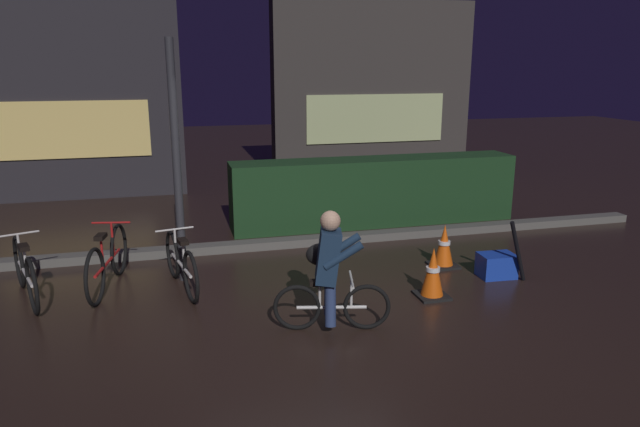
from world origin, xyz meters
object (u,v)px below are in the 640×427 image
Objects in this scene: parked_bike_center_left at (181,264)px; parked_bike_left_mid at (108,261)px; blue_crate at (497,265)px; traffic_cone_near at (433,273)px; parked_bike_leftmost at (25,272)px; street_post at (177,164)px; traffic_cone_far at (444,246)px; closed_umbrella at (518,252)px; cyclist at (329,270)px.

parked_bike_left_mid is at bearing 62.28° from parked_bike_center_left.
traffic_cone_near is at bearing -159.58° from blue_crate.
parked_bike_center_left is at bearing 171.41° from blue_crate.
parked_bike_leftmost is 1.72m from parked_bike_center_left.
parked_bike_center_left is 2.96m from traffic_cone_near.
street_post reaches higher than traffic_cone_far.
parked_bike_left_mid is 1.91× the size of closed_umbrella.
street_post is 1.80× the size of parked_bike_left_mid.
parked_bike_left_mid is 4.79m from blue_crate.
blue_crate is at bearing 20.42° from traffic_cone_near.
traffic_cone_far is at bearing 49.07° from cyclist.
traffic_cone_far is at bearing -103.03° from parked_bike_center_left.
traffic_cone_near is 1.21m from closed_umbrella.
parked_bike_left_mid is at bearing 170.11° from blue_crate.
parked_bike_center_left is 1.19× the size of cyclist.
cyclist is 1.47× the size of closed_umbrella.
parked_bike_center_left reaches higher than blue_crate.
parked_bike_leftmost is 5.78m from closed_umbrella.
parked_bike_leftmost is 0.93× the size of parked_bike_left_mid.
parked_bike_left_mid is 1.30× the size of cyclist.
parked_bike_leftmost is at bearing 178.14° from traffic_cone_far.
traffic_cone_far is at bearing 57.02° from traffic_cone_near.
blue_crate is (0.47, -0.53, -0.13)m from traffic_cone_far.
street_post is at bearing 154.85° from traffic_cone_near.
parked_bike_leftmost is at bearing 166.39° from traffic_cone_near.
traffic_cone_near is 1.03× the size of traffic_cone_far.
parked_bike_leftmost is at bearing -173.22° from street_post.
blue_crate is 0.38m from closed_umbrella.
cyclist reaches higher than traffic_cone_near.
blue_crate is at bearing -48.11° from traffic_cone_far.
street_post is at bearing -16.22° from parked_bike_center_left.
traffic_cone_near is at bearing -123.25° from parked_bike_leftmost.
closed_umbrella reaches higher than traffic_cone_near.
parked_bike_leftmost is 1.21× the size of cyclist.
blue_crate is (5.59, -0.69, -0.18)m from parked_bike_leftmost.
traffic_cone_near is at bearing -25.15° from street_post.
closed_umbrella is at bearing 27.43° from cyclist.
closed_umbrella is (0.12, -0.25, 0.25)m from blue_crate.
closed_umbrella reaches higher than traffic_cone_far.
parked_bike_center_left is (-0.02, -0.32, -1.14)m from street_post.
traffic_cone_far reaches higher than blue_crate.
cyclist is 2.66m from closed_umbrella.
parked_bike_left_mid is 4.95m from closed_umbrella.
closed_umbrella is at bearing -64.73° from blue_crate.
street_post reaches higher than blue_crate.
street_post is 2.09m from parked_bike_leftmost.
cyclist is (-1.98, -1.42, 0.35)m from traffic_cone_far.
traffic_cone_near is at bearing -11.73° from closed_umbrella.
parked_bike_leftmost is at bearing 109.15° from parked_bike_left_mid.
cyclist is at bearing -116.39° from parked_bike_left_mid.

